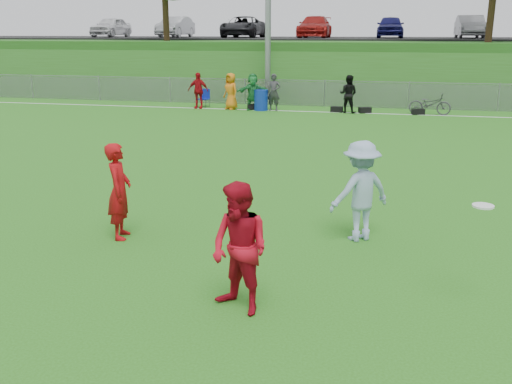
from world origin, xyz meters
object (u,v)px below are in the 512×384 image
(player_red_center, at_px, (240,249))
(recycling_bin, at_px, (261,100))
(bicycle, at_px, (430,104))
(player_red_left, at_px, (119,191))
(player_blue, at_px, (360,191))
(frisbee, at_px, (483,206))

(player_red_center, bearing_deg, recycling_bin, 131.07)
(player_red_center, xyz_separation_m, bicycle, (3.76, 19.63, -0.41))
(player_red_left, relative_size, player_red_center, 0.98)
(bicycle, bearing_deg, player_red_center, 178.38)
(player_blue, bearing_deg, frisbee, 89.60)
(player_red_left, relative_size, frisbee, 6.25)
(frisbee, distance_m, bicycle, 18.85)
(frisbee, xyz_separation_m, bicycle, (0.69, 18.82, -0.96))
(frisbee, distance_m, recycling_bin, 19.85)
(player_blue, xyz_separation_m, bicycle, (2.34, 16.54, -0.43))
(player_red_center, height_order, recycling_bin, player_red_center)
(player_red_left, bearing_deg, bicycle, -34.72)
(player_blue, bearing_deg, player_red_left, -25.20)
(frisbee, height_order, recycling_bin, frisbee)
(player_red_left, height_order, recycling_bin, player_red_left)
(player_red_left, distance_m, bicycle, 18.56)
(player_red_center, xyz_separation_m, recycling_bin, (-3.84, 19.40, -0.41))
(player_red_left, distance_m, player_red_center, 3.60)
(frisbee, height_order, bicycle, frisbee)
(bicycle, bearing_deg, frisbee, -172.88)
(player_blue, bearing_deg, player_red_center, 29.10)
(player_red_left, height_order, player_blue, player_blue)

